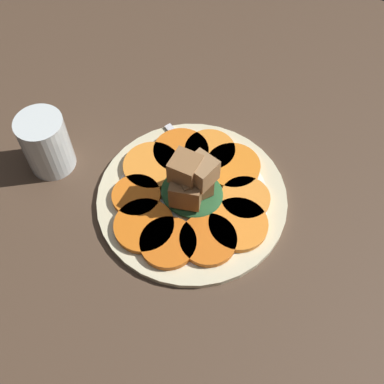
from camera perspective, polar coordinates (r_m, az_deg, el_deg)
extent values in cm
cube|color=#4C3828|center=(71.94, 0.00, -1.34)|extent=(120.00, 120.00, 2.00)
cylinder|color=beige|center=(70.67, 0.00, -0.70)|extent=(27.86, 27.86, 1.00)
cylinder|color=white|center=(70.63, 0.00, -0.68)|extent=(22.29, 22.29, 1.00)
cylinder|color=orange|center=(72.85, -4.80, 3.10)|extent=(8.62, 8.62, 0.95)
cylinder|color=orange|center=(70.05, -6.62, -0.46)|extent=(7.09, 7.09, 0.95)
cylinder|color=orange|center=(67.41, -5.70, -3.99)|extent=(8.46, 8.46, 0.95)
cylinder|color=orange|center=(65.92, -2.85, -6.02)|extent=(7.82, 7.82, 0.95)
cylinder|color=orange|center=(66.09, 1.92, -5.66)|extent=(7.94, 7.94, 0.95)
cylinder|color=orange|center=(67.48, 5.49, -3.84)|extent=(8.37, 8.37, 0.95)
cylinder|color=orange|center=(69.79, 6.33, -0.75)|extent=(7.19, 7.19, 0.95)
cylinder|color=orange|center=(72.84, 4.87, 3.07)|extent=(8.26, 8.26, 0.95)
cylinder|color=orange|center=(74.42, 2.13, 4.94)|extent=(7.81, 7.81, 0.95)
cylinder|color=orange|center=(74.29, -1.31, 4.85)|extent=(8.56, 8.56, 0.95)
ellipsoid|color=#235128|center=(69.46, 0.00, -0.07)|extent=(9.26, 8.34, 1.67)
cube|color=brown|center=(66.79, 0.35, 1.30)|extent=(6.38, 6.38, 4.59)
cube|color=brown|center=(66.18, -0.39, 0.26)|extent=(5.36, 5.36, 4.26)
cube|color=#9E754C|center=(63.67, 0.92, 2.26)|extent=(4.34, 4.34, 3.66)
cube|color=olive|center=(63.92, -0.79, 2.76)|extent=(3.90, 3.90, 3.74)
cube|color=silver|center=(74.83, -0.34, 5.06)|extent=(11.42, 6.12, 0.40)
cube|color=silver|center=(71.67, 2.82, 1.59)|extent=(2.31, 2.71, 0.40)
cube|color=silver|center=(70.77, 4.99, 0.29)|extent=(4.44, 2.30, 0.40)
cube|color=silver|center=(70.52, 4.57, 0.02)|extent=(4.44, 2.30, 0.40)
cube|color=silver|center=(70.26, 4.15, -0.24)|extent=(4.44, 2.30, 0.40)
cube|color=silver|center=(70.02, 3.72, -0.51)|extent=(4.44, 2.30, 0.40)
cylinder|color=silver|center=(74.30, -16.91, 5.52)|extent=(6.99, 6.99, 9.55)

